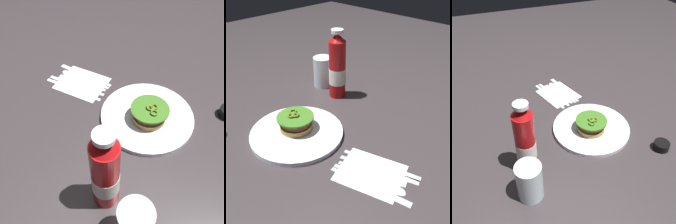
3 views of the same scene
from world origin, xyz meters
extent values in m
plane|color=#363032|center=(0.00, 0.00, 0.00)|extent=(3.00, 3.00, 0.00)
cylinder|color=white|center=(-0.08, -0.05, 0.01)|extent=(0.29, 0.29, 0.02)
cylinder|color=#B18445|center=(-0.10, -0.04, 0.02)|extent=(0.10, 0.10, 0.02)
cylinder|color=#512D19|center=(-0.10, -0.04, 0.04)|extent=(0.10, 0.10, 0.02)
cylinder|color=red|center=(-0.10, -0.04, 0.05)|extent=(0.09, 0.09, 0.01)
cylinder|color=#3A6E1F|center=(-0.10, -0.04, 0.06)|extent=(0.12, 0.12, 0.01)
torus|color=#4E7422|center=(-0.10, -0.04, 0.07)|extent=(0.02, 0.02, 0.01)
torus|color=#53651F|center=(-0.10, -0.05, 0.07)|extent=(0.02, 0.02, 0.01)
torus|color=#40761B|center=(-0.12, -0.03, 0.07)|extent=(0.02, 0.02, 0.01)
torus|color=#586914|center=(-0.10, -0.04, 0.07)|extent=(0.02, 0.02, 0.01)
cylinder|color=#B21013|center=(-0.17, 0.23, 0.11)|extent=(0.06, 0.06, 0.22)
cone|color=#B21013|center=(-0.17, 0.23, 0.23)|extent=(0.06, 0.06, 0.03)
cylinder|color=white|center=(-0.17, 0.23, 0.25)|extent=(0.04, 0.04, 0.01)
cylinder|color=white|center=(-0.17, 0.23, 0.08)|extent=(0.06, 0.06, 0.06)
cylinder|color=silver|center=(-0.27, 0.25, 0.06)|extent=(0.08, 0.08, 0.12)
cube|color=white|center=(0.19, -0.01, 0.00)|extent=(0.20, 0.18, 0.00)
cube|color=silver|center=(0.20, -0.05, 0.00)|extent=(0.20, 0.05, 0.00)
cube|color=silver|center=(0.28, -0.04, 0.00)|extent=(0.08, 0.03, 0.00)
cube|color=silver|center=(0.19, -0.03, 0.00)|extent=(0.19, 0.06, 0.00)
ellipsoid|color=silver|center=(0.27, -0.01, 0.00)|extent=(0.04, 0.03, 0.00)
cube|color=silver|center=(0.19, -0.01, 0.00)|extent=(0.18, 0.07, 0.00)
cube|color=silver|center=(0.26, 0.01, 0.00)|extent=(0.04, 0.03, 0.00)
cube|color=silver|center=(0.18, 0.01, 0.00)|extent=(0.19, 0.07, 0.00)
cube|color=silver|center=(0.26, 0.03, 0.00)|extent=(0.08, 0.04, 0.00)
cube|color=silver|center=(0.18, 0.03, 0.00)|extent=(0.20, 0.06, 0.00)
cube|color=silver|center=(0.26, 0.05, 0.00)|extent=(0.08, 0.04, 0.00)
camera|label=1|loc=(-0.36, 0.40, 0.60)|focal=39.83mm
camera|label=2|loc=(0.48, -0.44, 0.53)|focal=42.92mm
camera|label=3|loc=(-0.72, 0.32, 0.67)|focal=40.92mm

